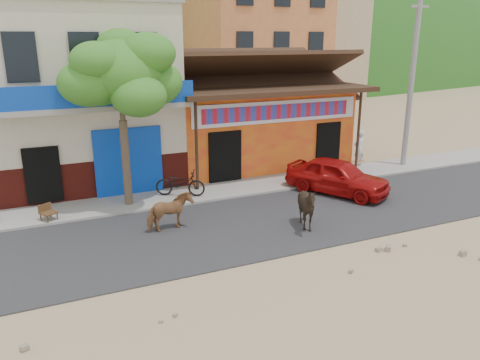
% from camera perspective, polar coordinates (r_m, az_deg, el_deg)
% --- Properties ---
extents(ground, '(120.00, 120.00, 0.00)m').
position_cam_1_polar(ground, '(13.87, 10.87, -8.13)').
color(ground, '#9E825B').
rests_on(ground, ground).
extents(road, '(60.00, 5.00, 0.04)m').
position_cam_1_polar(road, '(15.79, 5.72, -4.63)').
color(road, '#28282B').
rests_on(road, ground).
extents(sidewalk, '(60.00, 2.00, 0.12)m').
position_cam_1_polar(sidewalk, '(18.71, 0.44, -0.92)').
color(sidewalk, gray).
rests_on(sidewalk, ground).
extents(dance_club, '(8.00, 6.00, 3.60)m').
position_cam_1_polar(dance_club, '(22.63, 0.87, 6.78)').
color(dance_club, orange).
rests_on(dance_club, ground).
extents(cafe_building, '(7.00, 6.00, 7.00)m').
position_cam_1_polar(cafe_building, '(20.42, -18.86, 9.59)').
color(cafe_building, beige).
rests_on(cafe_building, ground).
extents(apartment_front, '(9.00, 9.00, 12.00)m').
position_cam_1_polar(apartment_front, '(37.92, 1.63, 17.28)').
color(apartment_front, '#CC723F').
rests_on(apartment_front, ground).
extents(apartment_rear, '(8.00, 8.00, 10.00)m').
position_cam_1_polar(apartment_rear, '(47.55, 8.56, 15.84)').
color(apartment_rear, tan).
rests_on(apartment_rear, ground).
extents(tree, '(3.00, 3.00, 6.00)m').
position_cam_1_polar(tree, '(16.46, -14.09, 7.06)').
color(tree, '#2D721E').
rests_on(tree, sidewalk).
extents(utility_pole, '(0.24, 0.24, 8.00)m').
position_cam_1_polar(utility_pole, '(22.54, 20.23, 11.67)').
color(utility_pole, gray).
rests_on(utility_pole, sidewalk).
extents(cow_tan, '(1.50, 0.89, 1.19)m').
position_cam_1_polar(cow_tan, '(14.68, -8.56, -3.88)').
color(cow_tan, '#98653D').
rests_on(cow_tan, road).
extents(cow_dark, '(1.69, 1.63, 1.43)m').
position_cam_1_polar(cow_dark, '(14.73, 8.19, -3.28)').
color(cow_dark, black).
rests_on(cow_dark, road).
extents(red_car, '(3.34, 4.25, 1.36)m').
position_cam_1_polar(red_car, '(18.32, 11.78, 0.47)').
color(red_car, '#A80C0C').
rests_on(red_car, road).
extents(scooter, '(1.95, 1.47, 0.98)m').
position_cam_1_polar(scooter, '(17.57, -7.31, -0.38)').
color(scooter, black).
rests_on(scooter, sidewalk).
extents(pedestrian, '(0.67, 0.51, 1.65)m').
position_cam_1_polar(pedestrian, '(22.18, 14.29, 3.78)').
color(pedestrian, white).
rests_on(pedestrian, sidewalk).
extents(cafe_chair_right, '(0.62, 0.62, 0.96)m').
position_cam_1_polar(cafe_chair_right, '(16.35, -22.40, -2.94)').
color(cafe_chair_right, '#4F341A').
rests_on(cafe_chair_right, sidewalk).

